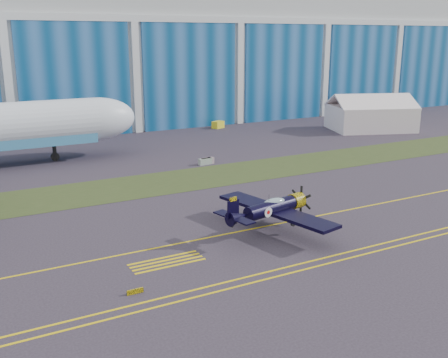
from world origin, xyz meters
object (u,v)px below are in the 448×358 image
tent (371,112)px  tug (218,125)px  shipping_container (54,134)px  warbird (271,208)px

tent → tug: size_ratio=7.61×
tent → shipping_container: size_ratio=2.71×
tug → warbird: bearing=-137.7°
warbird → tug: (22.31, 52.58, -1.62)m
warbird → tent: (47.30, 36.92, 1.19)m
shipping_container → tug: shipping_container is taller
shipping_container → tug: size_ratio=2.81×
shipping_container → tug: (31.21, -1.09, -0.75)m
warbird → tug: 57.14m
shipping_container → warbird: bearing=-61.8°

